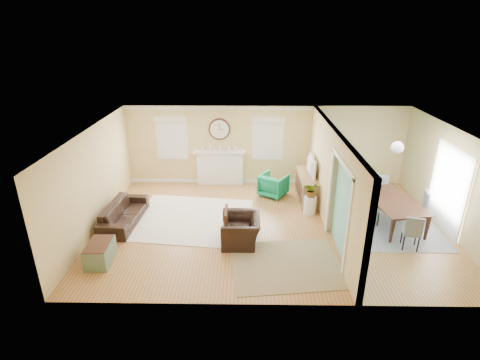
# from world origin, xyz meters

# --- Properties ---
(floor) EXTENTS (9.00, 9.00, 0.00)m
(floor) POSITION_xyz_m (0.00, 0.00, 0.00)
(floor) COLOR olive
(floor) RESTS_ON ground
(wall_back) EXTENTS (9.00, 0.02, 2.60)m
(wall_back) POSITION_xyz_m (0.00, 3.00, 1.30)
(wall_back) COLOR tan
(wall_back) RESTS_ON ground
(wall_front) EXTENTS (9.00, 0.02, 2.60)m
(wall_front) POSITION_xyz_m (0.00, -3.00, 1.30)
(wall_front) COLOR tan
(wall_front) RESTS_ON ground
(wall_left) EXTENTS (0.02, 6.00, 2.60)m
(wall_left) POSITION_xyz_m (-4.50, 0.00, 1.30)
(wall_left) COLOR tan
(wall_left) RESTS_ON ground
(wall_right) EXTENTS (0.02, 6.00, 2.60)m
(wall_right) POSITION_xyz_m (4.50, 0.00, 1.30)
(wall_right) COLOR tan
(wall_right) RESTS_ON ground
(ceiling) EXTENTS (9.00, 6.00, 0.02)m
(ceiling) POSITION_xyz_m (0.00, 0.00, 2.60)
(ceiling) COLOR white
(ceiling) RESTS_ON wall_back
(partition) EXTENTS (0.17, 6.00, 2.60)m
(partition) POSITION_xyz_m (1.51, 0.28, 1.36)
(partition) COLOR tan
(partition) RESTS_ON ground
(fireplace) EXTENTS (1.70, 0.30, 1.17)m
(fireplace) POSITION_xyz_m (-1.50, 2.88, 0.60)
(fireplace) COLOR white
(fireplace) RESTS_ON ground
(wall_clock) EXTENTS (0.70, 0.07, 0.70)m
(wall_clock) POSITION_xyz_m (-1.50, 2.97, 1.85)
(wall_clock) COLOR #46281A
(wall_clock) RESTS_ON wall_back
(window_left) EXTENTS (1.05, 0.13, 1.42)m
(window_left) POSITION_xyz_m (-3.05, 2.95, 1.66)
(window_left) COLOR white
(window_left) RESTS_ON wall_back
(window_right) EXTENTS (1.05, 0.13, 1.42)m
(window_right) POSITION_xyz_m (0.05, 2.95, 1.66)
(window_right) COLOR white
(window_right) RESTS_ON wall_back
(french_doors) EXTENTS (0.06, 1.70, 2.20)m
(french_doors) POSITION_xyz_m (4.45, 0.00, 1.10)
(french_doors) COLOR white
(french_doors) RESTS_ON ground
(pendant) EXTENTS (0.30, 0.30, 0.55)m
(pendant) POSITION_xyz_m (3.00, 0.00, 2.20)
(pendant) COLOR gold
(pendant) RESTS_ON ceiling
(rug_cream) EXTENTS (3.42, 3.05, 0.02)m
(rug_cream) POSITION_xyz_m (-2.13, 0.38, 0.01)
(rug_cream) COLOR beige
(rug_cream) RESTS_ON floor
(rug_jute) EXTENTS (2.61, 2.22, 0.01)m
(rug_jute) POSITION_xyz_m (0.25, -1.71, 0.01)
(rug_jute) COLOR #958760
(rug_jute) RESTS_ON floor
(rug_grey) EXTENTS (2.26, 2.83, 0.01)m
(rug_grey) POSITION_xyz_m (3.24, 0.21, 0.01)
(rug_grey) COLOR gray
(rug_grey) RESTS_ON floor
(sofa) EXTENTS (0.88, 2.01, 0.57)m
(sofa) POSITION_xyz_m (-3.90, 0.14, 0.29)
(sofa) COLOR black
(sofa) RESTS_ON floor
(eames_chair) EXTENTS (0.91, 1.05, 0.68)m
(eames_chair) POSITION_xyz_m (-0.76, -0.78, 0.34)
(eames_chair) COLOR black
(eames_chair) RESTS_ON floor
(green_chair) EXTENTS (1.04, 1.05, 0.70)m
(green_chair) POSITION_xyz_m (0.21, 1.97, 0.35)
(green_chair) COLOR #187644
(green_chair) RESTS_ON floor
(trunk) EXTENTS (0.53, 0.84, 0.48)m
(trunk) POSITION_xyz_m (-3.89, -1.67, 0.24)
(trunk) COLOR slate
(trunk) RESTS_ON floor
(credenza) EXTENTS (0.55, 1.63, 0.80)m
(credenza) POSITION_xyz_m (1.23, 1.71, 0.40)
(credenza) COLOR #9C734A
(credenza) RESTS_ON floor
(tv) EXTENTS (0.13, 0.97, 0.56)m
(tv) POSITION_xyz_m (1.21, 1.71, 1.08)
(tv) COLOR black
(tv) RESTS_ON credenza
(garden_stool) EXTENTS (0.35, 0.35, 0.51)m
(garden_stool) POSITION_xyz_m (1.16, 0.78, 0.26)
(garden_stool) COLOR white
(garden_stool) RESTS_ON floor
(potted_plant) EXTENTS (0.51, 0.51, 0.43)m
(potted_plant) POSITION_xyz_m (1.16, 0.78, 0.73)
(potted_plant) COLOR #337F33
(potted_plant) RESTS_ON garden_stool
(dining_table) EXTENTS (1.41, 2.15, 0.70)m
(dining_table) POSITION_xyz_m (3.24, 0.21, 0.35)
(dining_table) COLOR #46281A
(dining_table) RESTS_ON floor
(dining_chair_n) EXTENTS (0.51, 0.51, 0.91)m
(dining_chair_n) POSITION_xyz_m (3.27, 1.35, 0.54)
(dining_chair_n) COLOR gray
(dining_chair_n) RESTS_ON floor
(dining_chair_s) EXTENTS (0.47, 0.47, 0.89)m
(dining_chair_s) POSITION_xyz_m (3.25, -0.97, 0.52)
(dining_chair_s) COLOR gray
(dining_chair_s) RESTS_ON floor
(dining_chair_w) EXTENTS (0.43, 0.43, 0.93)m
(dining_chair_w) POSITION_xyz_m (2.66, 0.21, 0.55)
(dining_chair_w) COLOR white
(dining_chair_w) RESTS_ON floor
(dining_chair_e) EXTENTS (0.53, 0.53, 0.97)m
(dining_chair_e) POSITION_xyz_m (3.84, 0.17, 0.57)
(dining_chair_e) COLOR gray
(dining_chair_e) RESTS_ON floor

